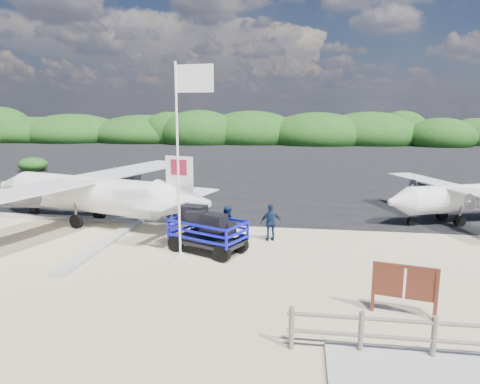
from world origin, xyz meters
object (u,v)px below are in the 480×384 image
object	(u,v)px
signboard	(402,315)
aircraft_small	(148,159)
crew_b	(227,226)
baggage_cart	(208,252)
crew_c	(271,223)
flagpole	(181,256)
aircraft_large	(402,169)
crew_a	(171,204)

from	to	relation	value
signboard	aircraft_small	xyz separation A→B (m)	(-19.34, 33.51, 0.00)
crew_b	baggage_cart	bearing A→B (deg)	75.81
baggage_cart	crew_c	xyz separation A→B (m)	(2.23, 1.77, 0.76)
crew_b	flagpole	bearing A→B (deg)	65.31
flagpole	aircraft_small	distance (m)	32.37
baggage_cart	crew_c	distance (m)	2.94
baggage_cart	aircraft_small	distance (m)	32.14
flagpole	signboard	bearing A→B (deg)	-27.12
flagpole	aircraft_large	world-z (taller)	flagpole
flagpole	crew_b	world-z (taller)	flagpole
crew_c	crew_a	bearing A→B (deg)	-40.96
crew_a	aircraft_small	xyz separation A→B (m)	(-10.65, 25.58, -0.95)
baggage_cart	aircraft_large	xyz separation A→B (m)	(12.31, 24.82, 0.00)
crew_b	crew_c	bearing A→B (deg)	-131.39
crew_a	aircraft_large	xyz separation A→B (m)	(14.89, 21.10, -0.95)
signboard	aircraft_small	distance (m)	38.69
baggage_cart	crew_c	world-z (taller)	crew_c
aircraft_small	aircraft_large	bearing A→B (deg)	148.89
crew_c	aircraft_small	bearing A→B (deg)	-79.56
crew_b	aircraft_small	bearing A→B (deg)	-44.29
aircraft_small	crew_c	bearing A→B (deg)	98.13
aircraft_small	flagpole	bearing A→B (deg)	91.24
baggage_cart	signboard	world-z (taller)	baggage_cart
flagpole	aircraft_small	size ratio (longest dim) A/B	0.93
crew_c	signboard	bearing A→B (deg)	104.14
signboard	crew_a	bearing A→B (deg)	150.11
crew_b	crew_c	world-z (taller)	crew_b
signboard	aircraft_large	size ratio (longest dim) A/B	0.12
crew_a	aircraft_small	world-z (taller)	crew_a
crew_c	aircraft_small	xyz separation A→B (m)	(-15.45, 27.53, -0.76)
signboard	crew_a	size ratio (longest dim) A/B	0.90
crew_a	crew_b	world-z (taller)	crew_a
crew_b	crew_a	bearing A→B (deg)	-22.29
crew_a	aircraft_small	size ratio (longest dim) A/B	0.26
flagpole	aircraft_small	bearing A→B (deg)	112.41
signboard	aircraft_large	xyz separation A→B (m)	(6.20, 29.03, 0.00)
crew_b	aircraft_large	xyz separation A→B (m)	(11.73, 23.96, -0.80)
flagpole	crew_c	bearing A→B (deg)	37.61
baggage_cart	crew_b	xyz separation A→B (m)	(0.58, 0.86, 0.80)
flagpole	crew_b	bearing A→B (deg)	45.50
crew_a	aircraft_small	bearing A→B (deg)	-90.45
aircraft_large	crew_b	bearing A→B (deg)	79.85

